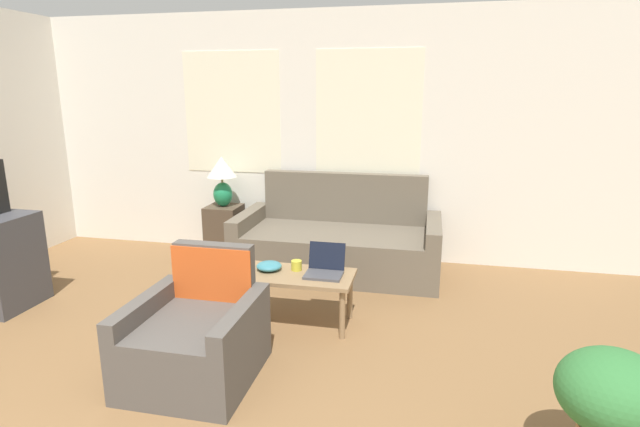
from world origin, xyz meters
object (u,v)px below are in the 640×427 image
at_px(table_lamp, 222,176).
at_px(coffee_table, 298,281).
at_px(couch, 339,244).
at_px(snack_bowl, 269,266).
at_px(cup_navy, 296,265).
at_px(armchair, 198,338).
at_px(laptop, 325,268).
at_px(potted_plant, 612,401).

bearing_deg(table_lamp, coffee_table, -49.92).
xyz_separation_m(couch, snack_bowl, (-0.33, -1.23, 0.17)).
relative_size(couch, snack_bowl, 10.06).
xyz_separation_m(cup_navy, snack_bowl, (-0.21, -0.04, -0.01)).
distance_m(armchair, laptop, 1.11).
distance_m(table_lamp, coffee_table, 1.98).
height_order(table_lamp, coffee_table, table_lamp).
bearing_deg(coffee_table, laptop, 11.48).
distance_m(table_lamp, cup_navy, 1.88).
relative_size(coffee_table, snack_bowl, 4.34).
bearing_deg(table_lamp, potted_plant, -41.55).
xyz_separation_m(armchair, coffee_table, (0.44, 0.84, 0.11)).
bearing_deg(potted_plant, table_lamp, 138.45).
bearing_deg(snack_bowl, coffee_table, -8.40).
relative_size(armchair, potted_plant, 1.25).
bearing_deg(armchair, table_lamp, 109.00).
height_order(couch, table_lamp, table_lamp).
xyz_separation_m(table_lamp, laptop, (1.44, -1.42, -0.43)).
bearing_deg(armchair, coffee_table, 62.54).
relative_size(armchair, table_lamp, 1.47).
relative_size(armchair, snack_bowl, 4.00).
relative_size(couch, coffee_table, 2.32).
relative_size(coffee_table, laptop, 3.05).
bearing_deg(laptop, cup_navy, 171.00).
xyz_separation_m(couch, armchair, (-0.53, -2.11, -0.03)).
relative_size(table_lamp, laptop, 1.91).
distance_m(table_lamp, snack_bowl, 1.79).
distance_m(coffee_table, laptop, 0.24).
height_order(armchair, table_lamp, table_lamp).
bearing_deg(table_lamp, laptop, -44.69).
height_order(coffee_table, potted_plant, potted_plant).
height_order(cup_navy, potted_plant, potted_plant).
bearing_deg(laptop, coffee_table, -168.52).
height_order(coffee_table, laptop, laptop).
distance_m(couch, coffee_table, 1.28).
distance_m(couch, armchair, 2.18).
bearing_deg(table_lamp, snack_bowl, -55.30).
bearing_deg(potted_plant, coffee_table, 145.68).
height_order(armchair, cup_navy, armchair).
bearing_deg(snack_bowl, potted_plant, -31.80).
distance_m(coffee_table, potted_plant, 2.21).
relative_size(table_lamp, potted_plant, 0.85).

